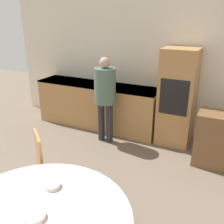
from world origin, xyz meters
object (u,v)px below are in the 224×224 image
oven_unit (177,98)px  chair_far_left (33,171)px  person_standing (105,92)px  bowl_centre (34,216)px  bowl_near (52,185)px

oven_unit → chair_far_left: oven_unit is taller
oven_unit → chair_far_left: bearing=-113.2°
oven_unit → person_standing: 1.27m
person_standing → bowl_centre: person_standing is taller
oven_unit → person_standing: size_ratio=1.10×
chair_far_left → person_standing: person_standing is taller
bowl_near → person_standing: bearing=106.5°
oven_unit → bowl_near: oven_unit is taller
chair_far_left → bowl_near: (0.60, -0.36, 0.25)m
chair_far_left → bowl_near: chair_far_left is taller
bowl_near → bowl_centre: same height
chair_far_left → bowl_centre: bearing=-5.5°
oven_unit → bowl_centre: bearing=-96.3°
oven_unit → bowl_near: 2.88m
oven_unit → chair_far_left: 2.71m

